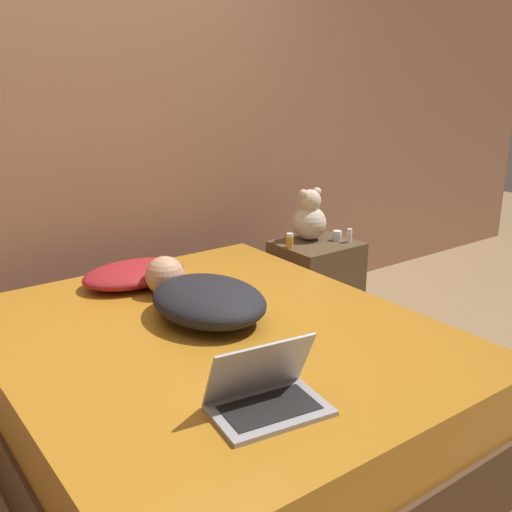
% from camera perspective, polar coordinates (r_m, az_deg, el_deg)
% --- Properties ---
extents(ground_plane, '(12.00, 12.00, 0.00)m').
position_cam_1_polar(ground_plane, '(2.70, -3.77, -17.68)').
color(ground_plane, '#937551').
extents(wall_back, '(8.00, 0.06, 2.60)m').
position_cam_1_polar(wall_back, '(3.34, -16.19, 12.53)').
color(wall_back, '#996B51').
rests_on(wall_back, ground_plane).
extents(bed, '(1.65, 1.94, 0.54)m').
position_cam_1_polar(bed, '(2.55, -3.90, -12.73)').
color(bed, '#4C331E').
rests_on(bed, ground_plane).
extents(nightstand, '(0.45, 0.40, 0.58)m').
position_cam_1_polar(nightstand, '(3.60, 5.66, -3.09)').
color(nightstand, brown).
rests_on(nightstand, ground_plane).
extents(pillow, '(0.51, 0.35, 0.10)m').
position_cam_1_polar(pillow, '(2.97, -11.51, -1.66)').
color(pillow, maroon).
rests_on(pillow, bed).
extents(person_lying, '(0.46, 0.73, 0.18)m').
position_cam_1_polar(person_lying, '(2.55, -5.07, -3.89)').
color(person_lying, black).
rests_on(person_lying, bed).
extents(laptop, '(0.38, 0.28, 0.22)m').
position_cam_1_polar(laptop, '(1.89, 0.93, -13.01)').
color(laptop, '#9E9EA3').
rests_on(laptop, bed).
extents(teddy_bear, '(0.20, 0.20, 0.31)m').
position_cam_1_polar(teddy_bear, '(3.54, 5.12, 3.68)').
color(teddy_bear, beige).
rests_on(teddy_bear, nightstand).
extents(bottle_amber, '(0.04, 0.04, 0.08)m').
position_cam_1_polar(bottle_amber, '(3.39, 3.24, 1.47)').
color(bottle_amber, gold).
rests_on(bottle_amber, nightstand).
extents(bottle_white, '(0.03, 0.03, 0.08)m').
position_cam_1_polar(bottle_white, '(3.53, 8.89, 1.91)').
color(bottle_white, white).
rests_on(bottle_white, nightstand).
extents(bottle_clear, '(0.05, 0.05, 0.06)m').
position_cam_1_polar(bottle_clear, '(3.56, 7.74, 1.93)').
color(bottle_clear, silver).
rests_on(bottle_clear, nightstand).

